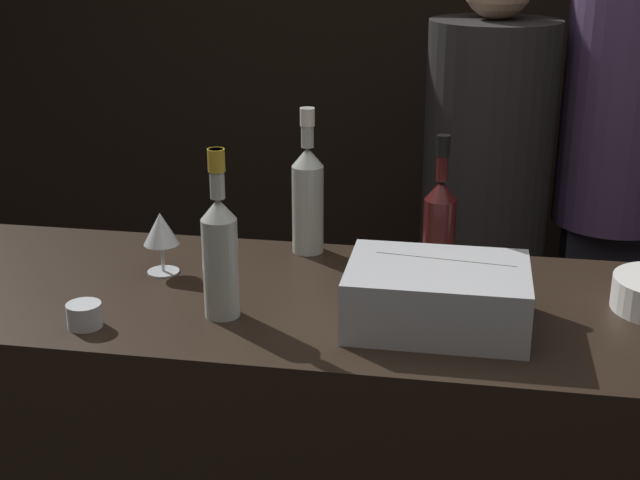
% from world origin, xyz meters
% --- Properties ---
extents(wall_back_chalkboard, '(6.40, 0.06, 2.80)m').
position_xyz_m(wall_back_chalkboard, '(0.00, 2.29, 1.40)').
color(wall_back_chalkboard, black).
rests_on(wall_back_chalkboard, ground_plane).
extents(ice_bin_with_bottles, '(0.36, 0.26, 0.13)m').
position_xyz_m(ice_bin_with_bottles, '(0.27, 0.24, 1.08)').
color(ice_bin_with_bottles, '#B7BABF').
rests_on(ice_bin_with_bottles, bar_counter).
extents(wine_glass, '(0.08, 0.08, 0.15)m').
position_xyz_m(wine_glass, '(-0.38, 0.41, 1.12)').
color(wine_glass, silver).
rests_on(wine_glass, bar_counter).
extents(candle_votive, '(0.07, 0.07, 0.05)m').
position_xyz_m(candle_votive, '(-0.44, 0.11, 1.04)').
color(candle_votive, silver).
rests_on(candle_votive, bar_counter).
extents(red_wine_bottle_black_foil, '(0.07, 0.07, 0.33)m').
position_xyz_m(red_wine_bottle_black_foil, '(0.25, 0.49, 1.15)').
color(red_wine_bottle_black_foil, '#380F0F').
rests_on(red_wine_bottle_black_foil, bar_counter).
extents(rose_wine_bottle, '(0.07, 0.07, 0.36)m').
position_xyz_m(rose_wine_bottle, '(-0.18, 0.21, 1.16)').
color(rose_wine_bottle, '#B2B7AD').
rests_on(rose_wine_bottle, bar_counter).
extents(white_wine_bottle, '(0.08, 0.08, 0.36)m').
position_xyz_m(white_wine_bottle, '(-0.07, 0.61, 1.16)').
color(white_wine_bottle, '#B2B7AD').
rests_on(white_wine_bottle, bar_counter).
extents(person_in_hoodie, '(0.40, 0.40, 1.72)m').
position_xyz_m(person_in_hoodie, '(0.36, 1.34, 0.95)').
color(person_in_hoodie, black).
rests_on(person_in_hoodie, ground_plane).
extents(person_blond_tee, '(0.39, 0.39, 1.85)m').
position_xyz_m(person_blond_tee, '(0.77, 1.45, 1.03)').
color(person_blond_tee, black).
rests_on(person_blond_tee, ground_plane).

